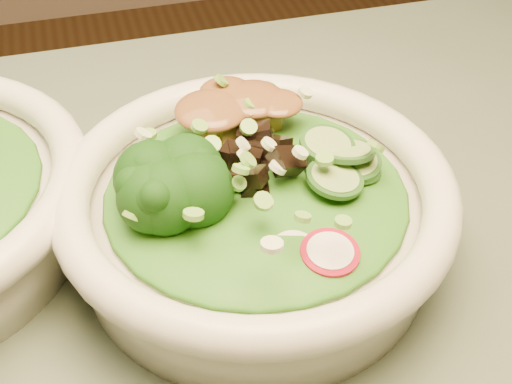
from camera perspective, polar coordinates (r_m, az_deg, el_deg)
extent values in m
cube|color=#51604F|center=(0.62, 17.51, -4.32)|extent=(1.20, 0.80, 0.03)
cylinder|color=silver|center=(0.55, 0.00, -2.82)|extent=(0.26, 0.26, 0.06)
torus|color=silver|center=(0.52, 0.00, 0.15)|extent=(0.30, 0.30, 0.03)
ellipsoid|color=#275912|center=(0.52, 0.00, 0.08)|extent=(0.23, 0.23, 0.03)
ellipsoid|color=brown|center=(0.56, -2.07, 6.77)|extent=(0.08, 0.06, 0.02)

